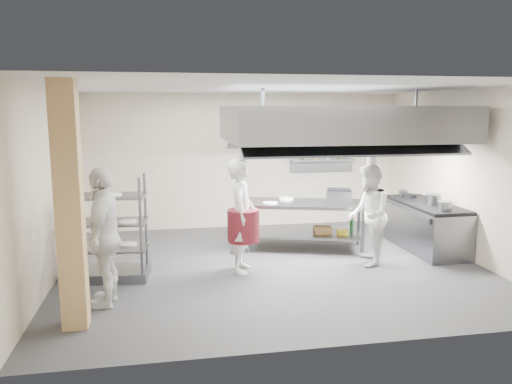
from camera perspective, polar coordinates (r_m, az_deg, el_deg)
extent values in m
plane|color=#38383B|center=(8.63, 1.94, -8.43)|extent=(7.00, 7.00, 0.00)
plane|color=silver|center=(8.22, 2.06, 11.89)|extent=(7.00, 7.00, 0.00)
plane|color=#BAAC94|center=(11.22, -1.32, 3.58)|extent=(7.00, 0.00, 7.00)
plane|color=#BAAC94|center=(8.28, -22.39, 0.75)|extent=(0.00, 6.00, 6.00)
plane|color=#BAAC94|center=(9.67, 22.71, 1.89)|extent=(0.00, 6.00, 6.00)
cube|color=tan|center=(6.32, -20.54, -1.64)|extent=(0.30, 0.30, 3.00)
cube|color=slate|center=(8.96, 9.68, 7.73)|extent=(4.00, 2.50, 0.60)
cube|color=white|center=(8.71, 4.03, 5.69)|extent=(1.60, 0.12, 0.04)
cube|color=white|center=(9.33, 14.85, 5.64)|extent=(1.60, 0.12, 0.04)
cube|color=slate|center=(11.49, 7.73, 3.64)|extent=(1.50, 0.28, 0.04)
cube|color=slate|center=(9.49, 5.67, -1.33)|extent=(2.43, 1.54, 0.06)
cube|color=slate|center=(9.62, 5.61, -4.73)|extent=(2.23, 1.40, 0.04)
cube|color=slate|center=(10.05, 18.76, -3.86)|extent=(0.80, 2.00, 0.84)
cube|color=black|center=(9.96, 18.90, -1.34)|extent=(0.78, 1.96, 0.06)
imported|color=silver|center=(8.12, -1.70, -2.74)|extent=(0.60, 0.77, 1.87)
imported|color=silver|center=(8.71, 12.74, -2.55)|extent=(0.89, 1.01, 1.74)
imported|color=silver|center=(7.05, -16.93, -4.92)|extent=(0.61, 1.17, 1.90)
cube|color=slate|center=(9.55, 9.48, -0.47)|extent=(0.55, 0.49, 0.23)
cube|color=olive|center=(9.53, 7.63, -4.33)|extent=(0.35, 0.26, 0.14)
cylinder|color=gray|center=(9.84, 19.59, -0.77)|extent=(0.28, 0.28, 0.19)
cylinder|color=white|center=(8.18, -16.14, -5.95)|extent=(0.28, 0.28, 0.05)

